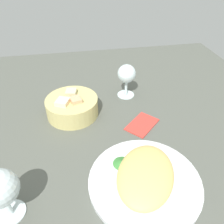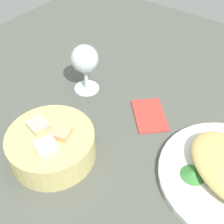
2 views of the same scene
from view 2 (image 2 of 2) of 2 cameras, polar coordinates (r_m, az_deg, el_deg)
ground_plane at (r=59.38cm, az=3.78°, el=-11.43°), size 140.00×140.00×2.00cm
lettuce_garnish at (r=57.35cm, az=15.80°, el=-11.66°), size 4.81×4.81×1.08cm
bread_basket at (r=58.79cm, az=-11.90°, el=-6.48°), size 17.35×17.35×7.72cm
wine_glass_near at (r=70.46cm, az=-5.45°, el=10.00°), size 6.77×6.77×12.66cm
folded_napkin at (r=68.16cm, az=7.46°, el=-0.47°), size 12.64×12.81×0.80cm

